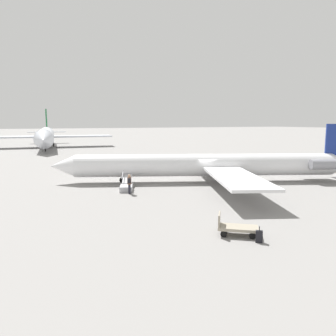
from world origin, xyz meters
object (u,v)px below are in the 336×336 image
at_px(airplane_main, 215,165).
at_px(suitcase, 259,236).
at_px(luggage_cart, 236,227).
at_px(boarding_stairs, 126,186).
at_px(airplane_taxiing_distant, 46,135).
at_px(passenger, 129,183).

bearing_deg(airplane_main, suitcase, 86.04).
bearing_deg(luggage_cart, boarding_stairs, -46.48).
distance_m(airplane_taxiing_distant, boarding_stairs, 57.20).
xyz_separation_m(airplane_taxiing_distant, passenger, (-1.14, 58.83, -1.98)).
height_order(boarding_stairs, passenger, passenger).
relative_size(airplane_main, passenger, 17.89).
bearing_deg(airplane_taxiing_distant, suitcase, 9.41).
distance_m(airplane_main, passenger, 10.25).
distance_m(airplane_main, boarding_stairs, 9.89).
height_order(airplane_taxiing_distant, luggage_cart, airplane_taxiing_distant).
bearing_deg(luggage_cart, suitcase, 144.28).
relative_size(airplane_taxiing_distant, luggage_cart, 17.73).
relative_size(airplane_taxiing_distant, boarding_stairs, 10.45).
bearing_deg(passenger, suitcase, -148.64).
distance_m(passenger, suitcase, 14.34).
height_order(passenger, luggage_cart, passenger).
relative_size(airplane_main, boarding_stairs, 7.59).
xyz_separation_m(boarding_stairs, suitcase, (-1.96, 15.85, -0.03)).
relative_size(airplane_main, suitcase, 35.36).
distance_m(passenger, luggage_cart, 12.86).
bearing_deg(luggage_cart, airplane_main, -82.31).
bearing_deg(suitcase, airplane_main, -116.26).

